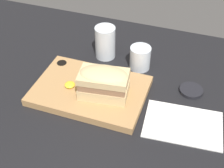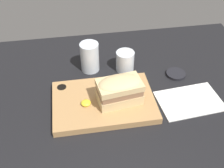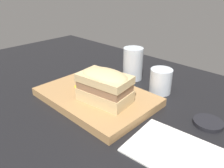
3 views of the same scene
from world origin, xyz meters
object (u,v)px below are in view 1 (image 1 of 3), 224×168
object	(u,v)px
napkin	(183,125)
wine_glass	(140,59)
serving_board	(90,90)
water_glass	(105,44)
condiment_dish	(191,90)
sandwich	(104,82)

from	to	relation	value
napkin	wine_glass	bearing A→B (deg)	130.54
wine_glass	napkin	xyz separation A→B (cm)	(18.99, -22.20, -3.47)
serving_board	water_glass	xyz separation A→B (cm)	(-2.39, 20.65, 3.89)
wine_glass	condiment_dish	size ratio (longest dim) A/B	1.08
water_glass	napkin	size ratio (longest dim) A/B	0.51
serving_board	napkin	size ratio (longest dim) A/B	1.50
serving_board	condiment_dish	world-z (taller)	serving_board
serving_board	napkin	xyz separation A→B (cm)	(30.21, -3.92, -1.03)
water_glass	wine_glass	bearing A→B (deg)	-9.84
sandwich	wine_glass	world-z (taller)	sandwich
serving_board	sandwich	distance (cm)	8.35
wine_glass	condiment_dish	xyz separation A→B (cm)	(19.00, -6.86, -3.13)
water_glass	condiment_dish	world-z (taller)	water_glass
sandwich	water_glass	distance (cm)	23.48
serving_board	water_glass	size ratio (longest dim) A/B	2.95
sandwich	serving_board	bearing A→B (deg)	165.11
sandwich	wine_glass	distance (cm)	20.93
water_glass	napkin	world-z (taller)	water_glass
water_glass	wine_glass	xyz separation A→B (cm)	(13.62, -2.36, -1.45)
sandwich	condiment_dish	distance (cm)	28.90
wine_glass	water_glass	bearing A→B (deg)	170.16
sandwich	napkin	bearing A→B (deg)	-5.75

